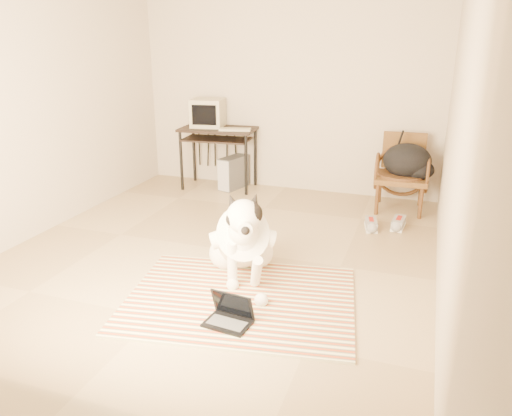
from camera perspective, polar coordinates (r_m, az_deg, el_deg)
The scene contains 16 objects.
floor at distance 4.95m, azimuth -3.84°, elevation -4.74°, with size 4.50×4.50×0.00m, color tan.
wall_back at distance 6.69m, azimuth 3.62°, elevation 13.54°, with size 4.50×4.50×0.00m, color beige.
wall_front at distance 2.70m, azimuth -23.41°, elevation 3.50°, with size 4.50×4.50×0.00m, color beige.
wall_left at distance 5.67m, azimuth -23.50°, elevation 11.00°, with size 4.50×4.50×0.00m, color beige.
wall_right at distance 4.21m, azimuth 21.98°, elevation 8.85°, with size 4.50×4.50×0.00m, color beige.
rug at distance 4.05m, azimuth -1.82°, elevation -10.39°, with size 1.99×1.64×0.02m.
dog at distance 4.27m, azimuth -1.57°, elevation -3.69°, with size 0.72×1.04×0.87m.
laptop at distance 3.71m, azimuth -3.03°, elevation -12.16°, with size 0.35×0.27×0.23m.
computer_desk at distance 6.77m, azimuth -4.39°, elevation 8.12°, with size 1.03×0.63×0.83m.
crt_monitor at distance 6.84m, azimuth -5.53°, elevation 10.77°, with size 0.47×0.45×0.37m.
desk_keyboard at distance 6.55m, azimuth -2.42°, elevation 8.95°, with size 0.41×0.15×0.03m, color #BBB192.
pc_tower at distance 6.86m, azimuth -2.59°, elevation 4.08°, with size 0.31×0.50×0.44m.
rattan_chair at distance 6.21m, azimuth 16.31°, elevation 3.91°, with size 0.61×0.59×0.90m.
backpack at distance 6.10m, azimuth 17.11°, elevation 5.02°, with size 0.59×0.46×0.41m.
sneaker_left at distance 5.59m, azimuth 13.01°, elevation -1.86°, with size 0.18×0.31×0.10m.
sneaker_right at distance 5.69m, azimuth 15.96°, elevation -1.71°, with size 0.15×0.32×0.11m.
Camera 1 is at (1.80, -4.16, 2.01)m, focal length 35.00 mm.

